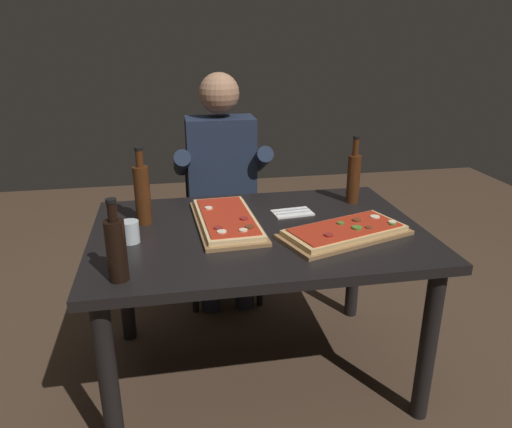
{
  "coord_description": "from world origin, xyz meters",
  "views": [
    {
      "loc": [
        -0.36,
        -1.88,
        1.53
      ],
      "look_at": [
        0.0,
        0.05,
        0.79
      ],
      "focal_mm": 33.94,
      "sensor_mm": 36.0,
      "label": 1
    }
  ],
  "objects_px": {
    "pizza_rectangular_front": "(345,232)",
    "tumbler_near_camera": "(130,233)",
    "diner_chair": "(221,215)",
    "oil_bottle_amber": "(142,193)",
    "vinegar_bottle_green": "(354,177)",
    "pizza_rectangular_left": "(227,220)",
    "seated_diner": "(222,180)",
    "wine_bottle_dark": "(116,248)",
    "dining_table": "(258,249)"
  },
  "relations": [
    {
      "from": "seated_diner",
      "to": "diner_chair",
      "type": "bearing_deg",
      "value": 90.0
    },
    {
      "from": "pizza_rectangular_left",
      "to": "dining_table",
      "type": "bearing_deg",
      "value": -32.37
    },
    {
      "from": "pizza_rectangular_front",
      "to": "oil_bottle_amber",
      "type": "distance_m",
      "value": 0.88
    },
    {
      "from": "dining_table",
      "to": "pizza_rectangular_left",
      "type": "xyz_separation_m",
      "value": [
        -0.12,
        0.08,
        0.11
      ]
    },
    {
      "from": "diner_chair",
      "to": "seated_diner",
      "type": "xyz_separation_m",
      "value": [
        0.0,
        -0.12,
        0.26
      ]
    },
    {
      "from": "pizza_rectangular_left",
      "to": "vinegar_bottle_green",
      "type": "distance_m",
      "value": 0.68
    },
    {
      "from": "pizza_rectangular_front",
      "to": "vinegar_bottle_green",
      "type": "distance_m",
      "value": 0.46
    },
    {
      "from": "pizza_rectangular_front",
      "to": "seated_diner",
      "type": "xyz_separation_m",
      "value": [
        -0.4,
        0.88,
        -0.02
      ]
    },
    {
      "from": "dining_table",
      "to": "tumbler_near_camera",
      "type": "height_order",
      "value": "tumbler_near_camera"
    },
    {
      "from": "tumbler_near_camera",
      "to": "seated_diner",
      "type": "relative_size",
      "value": 0.07
    },
    {
      "from": "diner_chair",
      "to": "oil_bottle_amber",
      "type": "bearing_deg",
      "value": -120.53
    },
    {
      "from": "pizza_rectangular_left",
      "to": "tumbler_near_camera",
      "type": "relative_size",
      "value": 6.36
    },
    {
      "from": "dining_table",
      "to": "diner_chair",
      "type": "relative_size",
      "value": 1.61
    },
    {
      "from": "seated_diner",
      "to": "tumbler_near_camera",
      "type": "bearing_deg",
      "value": -120.55
    },
    {
      "from": "pizza_rectangular_front",
      "to": "wine_bottle_dark",
      "type": "height_order",
      "value": "wine_bottle_dark"
    },
    {
      "from": "diner_chair",
      "to": "pizza_rectangular_left",
      "type": "bearing_deg",
      "value": -94.25
    },
    {
      "from": "wine_bottle_dark",
      "to": "dining_table",
      "type": "bearing_deg",
      "value": 32.96
    },
    {
      "from": "dining_table",
      "to": "vinegar_bottle_green",
      "type": "height_order",
      "value": "vinegar_bottle_green"
    },
    {
      "from": "pizza_rectangular_front",
      "to": "pizza_rectangular_left",
      "type": "xyz_separation_m",
      "value": [
        -0.46,
        0.22,
        -0.0
      ]
    },
    {
      "from": "diner_chair",
      "to": "seated_diner",
      "type": "bearing_deg",
      "value": -90.0
    },
    {
      "from": "pizza_rectangular_front",
      "to": "seated_diner",
      "type": "bearing_deg",
      "value": 114.68
    },
    {
      "from": "dining_table",
      "to": "oil_bottle_amber",
      "type": "relative_size",
      "value": 4.12
    },
    {
      "from": "oil_bottle_amber",
      "to": "diner_chair",
      "type": "xyz_separation_m",
      "value": [
        0.41,
        0.7,
        -0.39
      ]
    },
    {
      "from": "tumbler_near_camera",
      "to": "pizza_rectangular_left",
      "type": "bearing_deg",
      "value": 16.82
    },
    {
      "from": "vinegar_bottle_green",
      "to": "diner_chair",
      "type": "bearing_deg",
      "value": 134.81
    },
    {
      "from": "wine_bottle_dark",
      "to": "tumbler_near_camera",
      "type": "bearing_deg",
      "value": 85.99
    },
    {
      "from": "dining_table",
      "to": "pizza_rectangular_left",
      "type": "relative_size",
      "value": 2.46
    },
    {
      "from": "diner_chair",
      "to": "dining_table",
      "type": "bearing_deg",
      "value": -85.53
    },
    {
      "from": "wine_bottle_dark",
      "to": "vinegar_bottle_green",
      "type": "height_order",
      "value": "vinegar_bottle_green"
    },
    {
      "from": "pizza_rectangular_front",
      "to": "wine_bottle_dark",
      "type": "distance_m",
      "value": 0.92
    },
    {
      "from": "diner_chair",
      "to": "seated_diner",
      "type": "distance_m",
      "value": 0.28
    },
    {
      "from": "oil_bottle_amber",
      "to": "seated_diner",
      "type": "height_order",
      "value": "seated_diner"
    },
    {
      "from": "oil_bottle_amber",
      "to": "tumbler_near_camera",
      "type": "distance_m",
      "value": 0.23
    },
    {
      "from": "wine_bottle_dark",
      "to": "diner_chair",
      "type": "height_order",
      "value": "wine_bottle_dark"
    },
    {
      "from": "pizza_rectangular_front",
      "to": "tumbler_near_camera",
      "type": "xyz_separation_m",
      "value": [
        -0.86,
        0.1,
        0.02
      ]
    },
    {
      "from": "vinegar_bottle_green",
      "to": "seated_diner",
      "type": "xyz_separation_m",
      "value": [
        -0.59,
        0.47,
        -0.13
      ]
    },
    {
      "from": "pizza_rectangular_front",
      "to": "dining_table",
      "type": "bearing_deg",
      "value": 157.1
    },
    {
      "from": "tumbler_near_camera",
      "to": "seated_diner",
      "type": "xyz_separation_m",
      "value": [
        0.46,
        0.78,
        -0.04
      ]
    },
    {
      "from": "vinegar_bottle_green",
      "to": "diner_chair",
      "type": "distance_m",
      "value": 0.92
    },
    {
      "from": "oil_bottle_amber",
      "to": "vinegar_bottle_green",
      "type": "xyz_separation_m",
      "value": [
        1.0,
        0.1,
        -0.01
      ]
    },
    {
      "from": "pizza_rectangular_left",
      "to": "oil_bottle_amber",
      "type": "xyz_separation_m",
      "value": [
        -0.35,
        0.08,
        0.12
      ]
    },
    {
      "from": "pizza_rectangular_front",
      "to": "diner_chair",
      "type": "bearing_deg",
      "value": 112.01
    },
    {
      "from": "pizza_rectangular_left",
      "to": "tumbler_near_camera",
      "type": "xyz_separation_m",
      "value": [
        -0.4,
        -0.12,
        0.02
      ]
    },
    {
      "from": "vinegar_bottle_green",
      "to": "diner_chair",
      "type": "xyz_separation_m",
      "value": [
        -0.59,
        0.59,
        -0.38
      ]
    },
    {
      "from": "dining_table",
      "to": "tumbler_near_camera",
      "type": "xyz_separation_m",
      "value": [
        -0.53,
        -0.04,
        0.13
      ]
    },
    {
      "from": "dining_table",
      "to": "wine_bottle_dark",
      "type": "bearing_deg",
      "value": -147.04
    },
    {
      "from": "pizza_rectangular_front",
      "to": "diner_chair",
      "type": "xyz_separation_m",
      "value": [
        -0.4,
        1.0,
        -0.27
      ]
    },
    {
      "from": "pizza_rectangular_left",
      "to": "seated_diner",
      "type": "bearing_deg",
      "value": 84.98
    },
    {
      "from": "vinegar_bottle_green",
      "to": "wine_bottle_dark",
      "type": "bearing_deg",
      "value": -150.03
    },
    {
      "from": "dining_table",
      "to": "tumbler_near_camera",
      "type": "distance_m",
      "value": 0.54
    }
  ]
}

